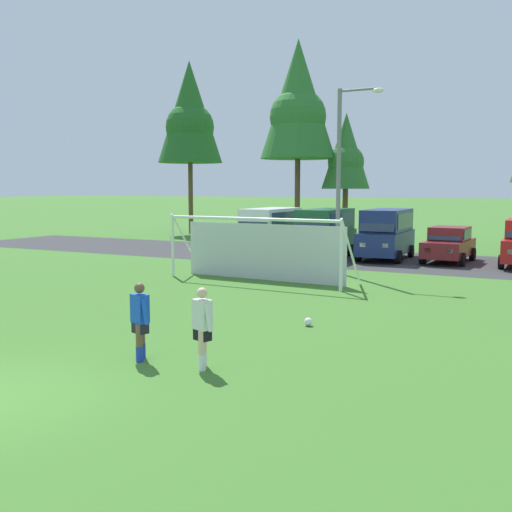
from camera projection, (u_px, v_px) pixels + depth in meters
ground_plane at (310, 280)px, 23.66m from camera, size 400.00×400.00×0.00m
parking_lot_strip at (369, 259)px, 30.61m from camera, size 52.00×8.40×0.01m
soccer_ball at (308, 322)px, 15.82m from camera, size 0.22×0.22×0.22m
soccer_goal at (260, 248)px, 23.48m from camera, size 7.50×2.26×2.57m
player_striker_near at (140, 322)px, 12.61m from camera, size 0.69×0.40×1.64m
player_midfield_center at (202, 328)px, 12.02m from camera, size 0.69×0.41×1.64m
parked_car_slot_far_left at (270, 231)px, 32.09m from camera, size 2.21×4.81×2.52m
parked_car_slot_left at (325, 232)px, 30.97m from camera, size 2.23×4.82×2.52m
parked_car_slot_center_left at (386, 233)px, 30.50m from camera, size 2.32×4.86×2.52m
parked_car_slot_center at (449, 244)px, 29.31m from camera, size 2.18×4.27×1.72m
tree_left_edge at (190, 115)px, 46.82m from camera, size 5.00×5.00×13.34m
tree_mid_left at (298, 103)px, 39.73m from camera, size 4.98×4.98×13.27m
tree_center_back at (346, 154)px, 39.83m from camera, size 3.18×3.18×8.49m
street_lamp at (342, 179)px, 25.16m from camera, size 2.00×0.32×7.65m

